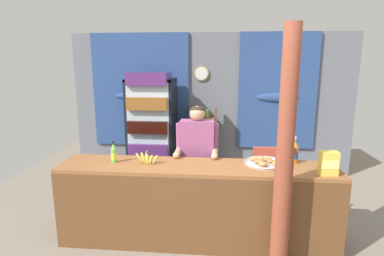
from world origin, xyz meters
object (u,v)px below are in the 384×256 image
at_px(shopkeeper, 197,150).
at_px(snack_box_instant_noodle, 329,163).
at_px(bottle_shelf_rack, 203,141).
at_px(pastry_tray, 264,162).
at_px(drink_fridge, 152,123).
at_px(soda_bottle_orange_soda, 294,152).
at_px(soda_bottle_lime_soda, 114,153).
at_px(timber_post, 284,162).
at_px(stall_counter, 196,199).
at_px(plastic_lawn_chair, 266,169).
at_px(banana_bunch, 147,159).

relative_size(shopkeeper, snack_box_instant_noodle, 6.22).
distance_m(bottle_shelf_rack, pastry_tray, 2.11).
bearing_deg(drink_fridge, shopkeeper, -55.72).
bearing_deg(soda_bottle_orange_soda, soda_bottle_lime_soda, -174.92).
bearing_deg(timber_post, shopkeeper, 132.45).
bearing_deg(bottle_shelf_rack, stall_counter, -88.65).
height_order(timber_post, plastic_lawn_chair, timber_post).
relative_size(drink_fridge, banana_bunch, 6.88).
bearing_deg(bottle_shelf_rack, drink_fridge, -161.80).
bearing_deg(snack_box_instant_noodle, banana_bunch, 175.46).
distance_m(bottle_shelf_rack, soda_bottle_lime_soda, 2.25).
distance_m(drink_fridge, snack_box_instant_noodle, 2.96).
bearing_deg(pastry_tray, soda_bottle_lime_soda, -176.89).
height_order(drink_fridge, plastic_lawn_chair, drink_fridge).
relative_size(stall_counter, plastic_lawn_chair, 3.57).
relative_size(shopkeeper, soda_bottle_orange_soda, 4.98).
height_order(plastic_lawn_chair, soda_bottle_orange_soda, soda_bottle_orange_soda).
xyz_separation_m(plastic_lawn_chair, snack_box_instant_noodle, (0.42, -1.31, 0.54)).
bearing_deg(pastry_tray, snack_box_instant_noodle, -24.27).
xyz_separation_m(shopkeeper, snack_box_instant_noodle, (1.38, -0.66, 0.08)).
height_order(timber_post, soda_bottle_orange_soda, timber_post).
height_order(shopkeeper, soda_bottle_lime_soda, shopkeeper).
distance_m(timber_post, pastry_tray, 0.61).
distance_m(timber_post, soda_bottle_lime_soda, 1.86).
bearing_deg(stall_counter, soda_bottle_orange_soda, 16.03).
xyz_separation_m(plastic_lawn_chair, soda_bottle_orange_soda, (0.15, -0.95, 0.55)).
height_order(soda_bottle_lime_soda, snack_box_instant_noodle, soda_bottle_lime_soda).
xyz_separation_m(plastic_lawn_chair, pastry_tray, (-0.18, -1.04, 0.44)).
xyz_separation_m(soda_bottle_lime_soda, banana_bunch, (0.39, -0.03, -0.04)).
bearing_deg(soda_bottle_lime_soda, shopkeeper, 27.77).
bearing_deg(drink_fridge, snack_box_instant_noodle, -40.62).
distance_m(pastry_tray, banana_bunch, 1.31).
xyz_separation_m(stall_counter, soda_bottle_orange_soda, (1.08, 0.31, 0.47)).
height_order(soda_bottle_orange_soda, snack_box_instant_noodle, soda_bottle_orange_soda).
bearing_deg(plastic_lawn_chair, drink_fridge, 161.36).
distance_m(soda_bottle_lime_soda, snack_box_instant_noodle, 2.30).
xyz_separation_m(shopkeeper, soda_bottle_orange_soda, (1.12, -0.30, 0.09)).
bearing_deg(drink_fridge, banana_bunch, -79.10).
height_order(bottle_shelf_rack, soda_bottle_orange_soda, bottle_shelf_rack).
bearing_deg(soda_bottle_orange_soda, pastry_tray, -165.17).
bearing_deg(soda_bottle_lime_soda, banana_bunch, -3.81).
xyz_separation_m(timber_post, soda_bottle_orange_soda, (0.24, 0.66, -0.09)).
height_order(stall_counter, drink_fridge, drink_fridge).
relative_size(timber_post, bottle_shelf_rack, 1.86).
xyz_separation_m(timber_post, shopkeeper, (-0.88, 0.96, -0.18)).
bearing_deg(soda_bottle_lime_soda, bottle_shelf_rack, 66.17).
relative_size(stall_counter, drink_fridge, 1.64).
distance_m(soda_bottle_orange_soda, soda_bottle_lime_soda, 2.04).
bearing_deg(bottle_shelf_rack, plastic_lawn_chair, -42.56).
distance_m(soda_bottle_lime_soda, banana_bunch, 0.39).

